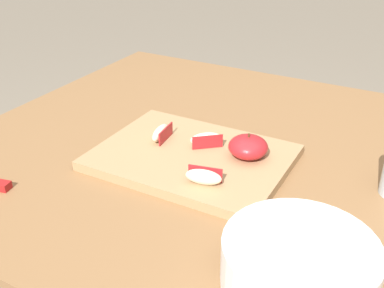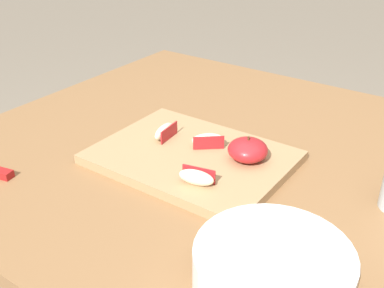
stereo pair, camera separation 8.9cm
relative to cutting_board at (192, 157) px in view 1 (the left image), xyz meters
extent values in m
cube|color=brown|center=(0.08, 0.07, -0.02)|extent=(1.15, 0.95, 0.03)
cube|color=brown|center=(-0.44, 0.49, -0.40)|extent=(0.06, 0.06, 0.72)
cube|color=#A37F56|center=(0.00, 0.00, 0.00)|extent=(0.36, 0.27, 0.02)
ellipsoid|color=#B21E23|center=(0.10, 0.04, 0.03)|extent=(0.07, 0.07, 0.04)
cylinder|color=#4C3319|center=(0.10, 0.04, 0.05)|extent=(0.00, 0.00, 0.01)
ellipsoid|color=beige|center=(0.07, -0.09, 0.02)|extent=(0.07, 0.03, 0.03)
cube|color=#B21E23|center=(0.07, -0.07, 0.02)|extent=(0.06, 0.02, 0.03)
ellipsoid|color=beige|center=(0.01, 0.04, 0.02)|extent=(0.06, 0.06, 0.03)
cube|color=#B21E23|center=(0.02, 0.03, 0.02)|extent=(0.05, 0.04, 0.03)
ellipsoid|color=beige|center=(-0.08, 0.02, 0.02)|extent=(0.03, 0.07, 0.03)
cube|color=#B21E23|center=(-0.07, 0.02, 0.02)|extent=(0.01, 0.06, 0.03)
cylinder|color=white|center=(0.28, -0.21, 0.02)|extent=(0.21, 0.21, 0.07)
cylinder|color=white|center=(0.28, -0.21, 0.03)|extent=(0.17, 0.17, 0.06)
camera|label=1|loc=(0.38, -0.69, 0.45)|focal=44.05mm
camera|label=2|loc=(0.45, -0.65, 0.45)|focal=44.05mm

